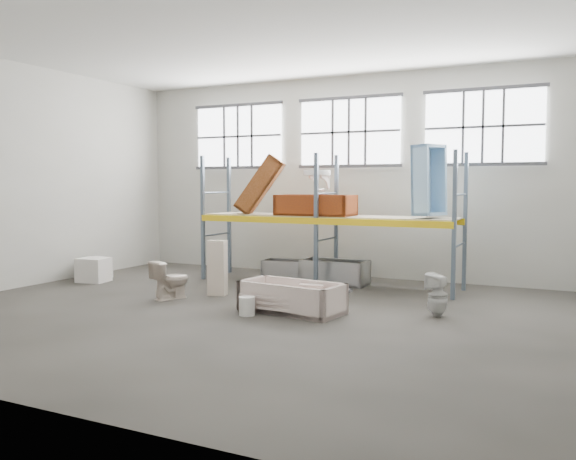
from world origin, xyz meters
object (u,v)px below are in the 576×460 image
Objects in this scene: cistern_tall at (217,268)px; steel_tub_left at (291,270)px; bathtub_beige at (292,297)px; toilet_beige at (171,280)px; steel_tub_right at (335,272)px; bucket at (247,306)px; blue_tub_upright at (429,180)px; toilet_white at (438,295)px; carton_near at (94,270)px; rust_tub_flat at (315,206)px.

steel_tub_left is at bearing 66.25° from cistern_tall.
bathtub_beige is at bearing -63.88° from steel_tub_left.
toilet_beige is 0.51× the size of steel_tub_right.
bucket is (-0.14, -3.79, -0.11)m from steel_tub_right.
steel_tub_right is 3.03m from blue_tub_upright.
toilet_white is at bearing -72.43° from blue_tub_upright.
steel_tub_right is 4.61× the size of bucket.
toilet_white is 0.50× the size of steel_tub_right.
toilet_beige reaches higher than carton_near.
carton_near is at bearing 162.99° from bucket.
rust_tub_flat is at bearing -152.07° from steel_tub_right.
bathtub_beige is 2.29m from cistern_tall.
carton_near reaches higher than steel_tub_left.
steel_tub_left is at bearing 177.74° from blue_tub_upright.
steel_tub_right is at bearing -105.27° from toilet_beige.
steel_tub_right is at bearing -112.97° from toilet_white.
steel_tub_left is 1.14m from steel_tub_right.
toilet_beige is 2.27m from bucket.
cistern_tall is 1.74× the size of carton_near.
toilet_white is 0.51× the size of blue_tub_upright.
blue_tub_upright is (2.57, 0.12, 0.58)m from rust_tub_flat.
rust_tub_flat reaches higher than bucket.
blue_tub_upright is at bearing 57.94° from bucket.
carton_near reaches higher than bathtub_beige.
toilet_beige is 0.68× the size of cistern_tall.
cistern_tall is 2.50m from steel_tub_left.
toilet_white is 8.16m from carton_near.
blue_tub_upright is (-0.73, 2.30, 2.01)m from toilet_white.
cistern_tall is 3.60m from carton_near.
steel_tub_left is (-1.58, 3.23, -0.03)m from bathtub_beige.
bathtub_beige is 1.25× the size of blue_tub_upright.
steel_tub_right is 3.80m from bucket.
toilet_beige is at bearing -110.17° from steel_tub_left.
rust_tub_flat reaches higher than steel_tub_left.
toilet_white is 4.21m from rust_tub_flat.
toilet_white is 0.57× the size of steel_tub_left.
blue_tub_upright is 2.27× the size of carton_near.
rust_tub_flat is 1.18× the size of blue_tub_upright.
blue_tub_upright reaches higher than toilet_white.
toilet_beige is 3.90m from steel_tub_right.
toilet_white is 0.43× the size of rust_tub_flat.
toilet_white is 3.14m from blue_tub_upright.
toilet_white is at bearing -1.17° from carton_near.
toilet_beige is at bearing -65.26° from toilet_white.
toilet_white reaches higher than carton_near.
bucket is at bearing -75.45° from steel_tub_left.
cistern_tall is at bearing -120.31° from rust_tub_flat.
bucket is (-3.04, -1.40, -0.22)m from toilet_white.
blue_tub_upright reaches higher than bathtub_beige.
rust_tub_flat is at bearing -177.39° from blue_tub_upright.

